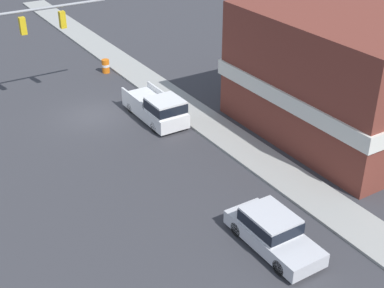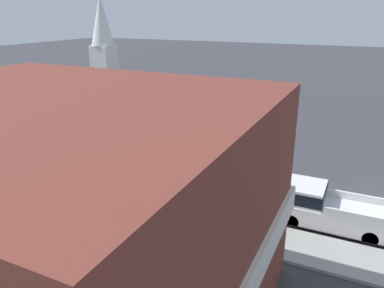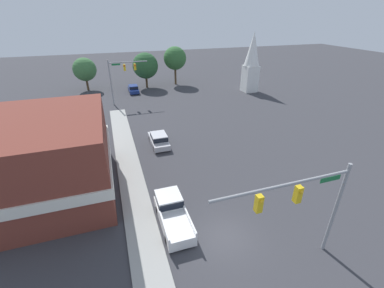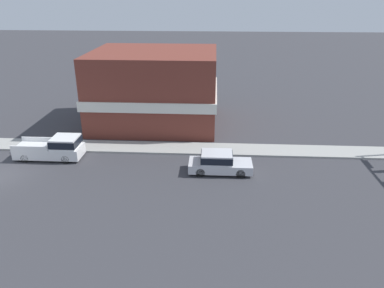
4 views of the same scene
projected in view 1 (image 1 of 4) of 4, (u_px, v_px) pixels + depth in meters
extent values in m
plane|color=#38383D|center=(91.00, 116.00, 33.93)|extent=(200.00, 200.00, 0.00)
cube|color=#9E9E99|center=(169.00, 96.00, 36.54)|extent=(2.40, 60.00, 0.14)
cylinder|color=gray|center=(38.00, 9.00, 32.30)|extent=(8.70, 0.18, 0.18)
cube|color=gold|center=(23.00, 26.00, 32.23)|extent=(0.36, 0.36, 1.05)
sphere|color=yellow|center=(21.00, 20.00, 32.23)|extent=(0.22, 0.22, 0.22)
cube|color=gold|center=(62.00, 20.00, 33.39)|extent=(0.36, 0.36, 1.05)
sphere|color=yellow|center=(61.00, 14.00, 33.39)|extent=(0.22, 0.22, 0.22)
cylinder|color=black|center=(311.00, 252.00, 22.02)|extent=(0.22, 0.66, 0.66)
cylinder|color=black|center=(280.00, 267.00, 21.24)|extent=(0.22, 0.66, 0.66)
cylinder|color=black|center=(267.00, 217.00, 24.15)|extent=(0.22, 0.66, 0.66)
cylinder|color=black|center=(237.00, 229.00, 23.37)|extent=(0.22, 0.66, 0.66)
cube|color=silver|center=(273.00, 237.00, 22.61)|extent=(1.90, 4.63, 0.64)
cube|color=silver|center=(270.00, 221.00, 22.49)|extent=(1.75, 2.22, 0.72)
cube|color=black|center=(270.00, 221.00, 22.49)|extent=(1.77, 2.31, 0.50)
cylinder|color=black|center=(180.00, 120.00, 32.75)|extent=(0.22, 0.66, 0.66)
cylinder|color=black|center=(155.00, 127.00, 31.92)|extent=(0.22, 0.66, 0.66)
cylinder|color=black|center=(155.00, 101.00, 35.14)|extent=(0.22, 0.66, 0.66)
cylinder|color=black|center=(131.00, 107.00, 34.31)|extent=(0.22, 0.66, 0.66)
cube|color=white|center=(155.00, 109.00, 33.40)|extent=(2.01, 5.21, 0.85)
cube|color=white|center=(166.00, 106.00, 31.95)|extent=(1.91, 1.98, 0.80)
cube|color=black|center=(166.00, 106.00, 31.95)|extent=(1.93, 2.06, 0.56)
cube|color=white|center=(159.00, 91.00, 34.39)|extent=(0.12, 2.93, 0.35)
cube|color=white|center=(132.00, 98.00, 33.51)|extent=(0.12, 2.93, 0.35)
cylinder|color=orange|center=(106.00, 66.00, 40.28)|extent=(0.57, 0.57, 1.03)
cylinder|color=white|center=(106.00, 65.00, 40.25)|extent=(0.58, 0.58, 0.19)
cube|color=brown|center=(353.00, 72.00, 30.89)|extent=(10.22, 11.84, 7.12)
cube|color=silver|center=(351.00, 81.00, 31.14)|extent=(10.52, 12.14, 0.90)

